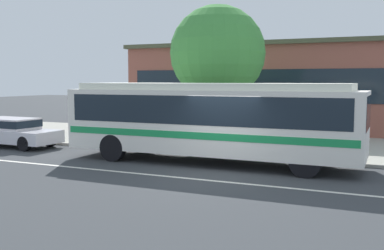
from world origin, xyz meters
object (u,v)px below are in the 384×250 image
at_px(bus_stop_sign, 312,118).
at_px(transit_bus, 210,117).
at_px(pedestrian_waiting_near_sign, 161,123).
at_px(sedan_behind_bus, 11,131).
at_px(street_tree_near_stop, 218,53).

bearing_deg(bus_stop_sign, transit_bus, -151.66).
xyz_separation_m(pedestrian_waiting_near_sign, bus_stop_sign, (6.88, -1.10, 0.58)).
distance_m(pedestrian_waiting_near_sign, bus_stop_sign, 6.99).
xyz_separation_m(transit_bus, sedan_behind_bus, (-9.76, 0.15, -0.96)).
height_order(sedan_behind_bus, pedestrian_waiting_near_sign, pedestrian_waiting_near_sign).
height_order(transit_bus, street_tree_near_stop, street_tree_near_stop).
bearing_deg(street_tree_near_stop, sedan_behind_bus, -155.17).
distance_m(sedan_behind_bus, pedestrian_waiting_near_sign, 6.78).
bearing_deg(sedan_behind_bus, pedestrian_waiting_near_sign, 23.84).
xyz_separation_m(sedan_behind_bus, bus_stop_sign, (13.08, 1.64, 0.91)).
xyz_separation_m(sedan_behind_bus, pedestrian_waiting_near_sign, (6.20, 2.74, 0.33)).
bearing_deg(transit_bus, pedestrian_waiting_near_sign, 140.93).
height_order(sedan_behind_bus, bus_stop_sign, bus_stop_sign).
bearing_deg(pedestrian_waiting_near_sign, sedan_behind_bus, -156.16).
relative_size(transit_bus, bus_stop_sign, 4.55).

